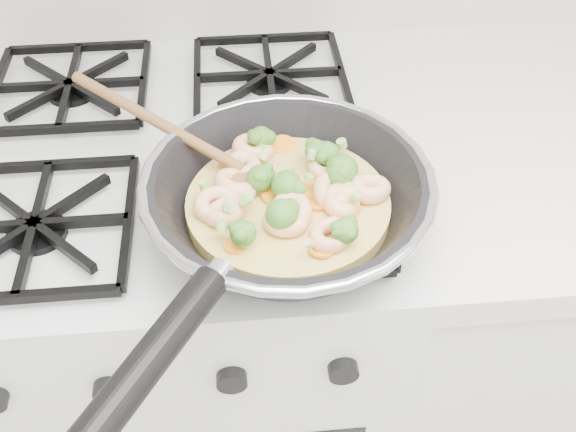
{
  "coord_description": "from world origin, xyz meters",
  "views": [
    {
      "loc": [
        0.09,
        0.96,
        1.47
      ],
      "look_at": [
        0.15,
        1.52,
        0.93
      ],
      "focal_mm": 41.93,
      "sensor_mm": 36.0,
      "label": 1
    }
  ],
  "objects": [
    {
      "name": "stove",
      "position": [
        0.0,
        1.7,
        0.46
      ],
      "size": [
        0.6,
        0.6,
        0.92
      ],
      "color": "silver",
      "rests_on": "ground"
    },
    {
      "name": "skillet",
      "position": [
        0.14,
        1.52,
        0.96
      ],
      "size": [
        0.42,
        0.51,
        0.09
      ],
      "rotation": [
        0.0,
        0.0,
        -0.31
      ],
      "color": "black",
      "rests_on": "stove"
    }
  ]
}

